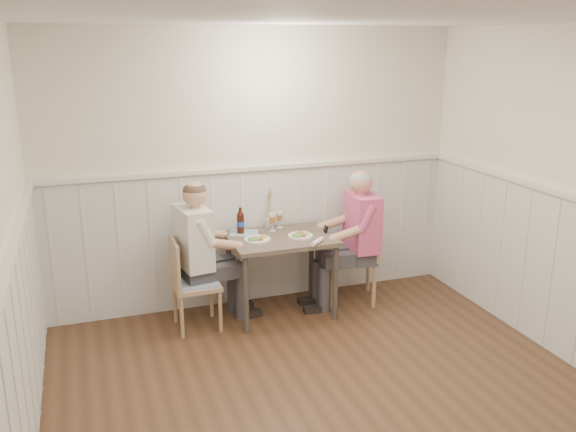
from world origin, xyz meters
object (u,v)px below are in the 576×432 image
object	(u,v)px
man_in_pink	(357,248)
diner_cream	(199,265)
chair_right	(358,248)
chair_left	(190,280)
beer_bottle	(241,222)
grass_vase	(268,209)
dining_table	(281,247)

from	to	relation	value
man_in_pink	diner_cream	xyz separation A→B (m)	(-1.51, 0.06, -0.00)
chair_right	man_in_pink	bearing A→B (deg)	-119.82
chair_left	beer_bottle	world-z (taller)	beer_bottle
diner_cream	beer_bottle	world-z (taller)	diner_cream
diner_cream	beer_bottle	size ratio (longest dim) A/B	5.40
chair_left	grass_vase	world-z (taller)	grass_vase
man_in_pink	beer_bottle	world-z (taller)	man_in_pink
beer_bottle	grass_vase	xyz separation A→B (m)	(0.29, 0.10, 0.07)
dining_table	man_in_pink	xyz separation A→B (m)	(0.76, -0.04, -0.09)
chair_right	grass_vase	bearing A→B (deg)	162.31
chair_left	diner_cream	world-z (taller)	diner_cream
dining_table	chair_left	distance (m)	0.88
dining_table	beer_bottle	distance (m)	0.44
dining_table	chair_right	distance (m)	0.81
diner_cream	chair_right	bearing A→B (deg)	1.02
chair_right	chair_left	xyz separation A→B (m)	(-1.66, -0.09, -0.09)
chair_left	dining_table	bearing A→B (deg)	3.07
chair_right	chair_left	distance (m)	1.66
dining_table	chair_left	bearing A→B (deg)	-176.93
man_in_pink	grass_vase	world-z (taller)	man_in_pink
dining_table	chair_left	world-z (taller)	chair_left
dining_table	diner_cream	distance (m)	0.76
chair_left	grass_vase	bearing A→B (deg)	23.33
chair_left	diner_cream	distance (m)	0.16
chair_right	diner_cream	xyz separation A→B (m)	(-1.56, -0.03, 0.02)
beer_bottle	grass_vase	distance (m)	0.32
grass_vase	chair_left	bearing A→B (deg)	-156.67
chair_right	diner_cream	bearing A→B (deg)	-178.98
man_in_pink	diner_cream	distance (m)	1.52
chair_left	beer_bottle	xyz separation A→B (m)	(0.53, 0.26, 0.41)
man_in_pink	grass_vase	size ratio (longest dim) A/B	3.29
chair_right	man_in_pink	world-z (taller)	man_in_pink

